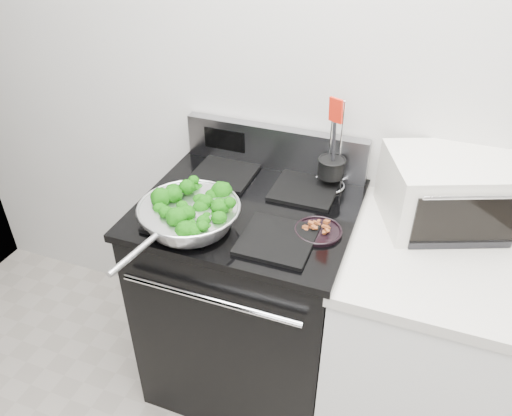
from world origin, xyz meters
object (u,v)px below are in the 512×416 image
at_px(utensil_holder, 331,172).
at_px(skillet, 189,214).
at_px(gas_range, 249,295).
at_px(toaster_oven, 450,191).
at_px(bacon_plate, 318,228).

bearing_deg(utensil_holder, skillet, -108.63).
bearing_deg(gas_range, toaster_oven, 15.83).
height_order(utensil_holder, toaster_oven, utensil_holder).
distance_m(utensil_holder, toaster_oven, 0.43).
relative_size(gas_range, skillet, 2.02).
distance_m(skillet, utensil_holder, 0.58).
bearing_deg(bacon_plate, utensil_holder, 96.27).
distance_m(gas_range, bacon_plate, 0.56).
relative_size(bacon_plate, toaster_oven, 0.31).
distance_m(gas_range, skillet, 0.57).
distance_m(gas_range, toaster_oven, 0.90).
height_order(gas_range, toaster_oven, toaster_oven).
bearing_deg(toaster_oven, skillet, -176.07).
bearing_deg(skillet, toaster_oven, 34.86).
relative_size(skillet, bacon_plate, 3.40).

